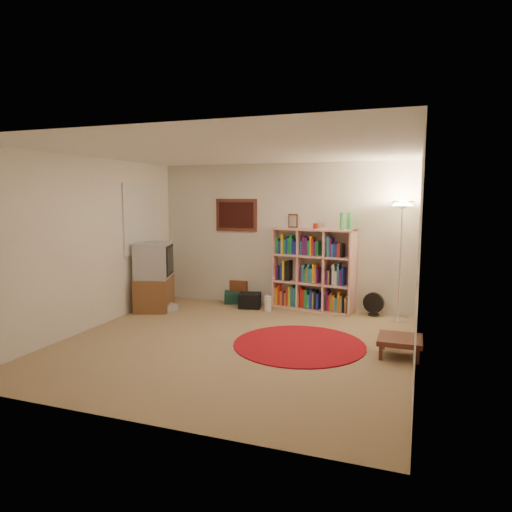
{
  "coord_description": "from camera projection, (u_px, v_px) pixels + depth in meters",
  "views": [
    {
      "loc": [
        2.22,
        -5.4,
        1.93
      ],
      "look_at": [
        0.1,
        0.6,
        1.1
      ],
      "focal_mm": 32.0,
      "sensor_mm": 36.0,
      "label": 1
    }
  ],
  "objects": [
    {
      "name": "red_rug",
      "position": [
        299.0,
        344.0,
        5.97
      ],
      "size": [
        1.73,
        1.73,
        0.02
      ],
      "color": "maroon",
      "rests_on": "ground"
    },
    {
      "name": "tv_stand",
      "position": [
        154.0,
        277.0,
        7.83
      ],
      "size": [
        0.78,
        0.93,
        1.16
      ],
      "rotation": [
        0.0,
        0.0,
        0.34
      ],
      "color": "brown",
      "rests_on": "ground"
    },
    {
      "name": "room",
      "position": [
        231.0,
        248.0,
        5.94
      ],
      "size": [
        4.54,
        4.54,
        2.54
      ],
      "color": "#987D59",
      "rests_on": "ground"
    },
    {
      "name": "suitcase",
      "position": [
        242.0,
        296.0,
        8.4
      ],
      "size": [
        0.75,
        0.62,
        0.21
      ],
      "rotation": [
        0.0,
        0.0,
        0.37
      ],
      "color": "#143830",
      "rests_on": "ground"
    },
    {
      "name": "dvd_box",
      "position": [
        166.0,
        307.0,
        7.8
      ],
      "size": [
        0.4,
        0.37,
        0.11
      ],
      "rotation": [
        0.0,
        0.0,
        -0.37
      ],
      "color": "#ABABB0",
      "rests_on": "ground"
    },
    {
      "name": "wicker_basket",
      "position": [
        241.0,
        285.0,
        8.43
      ],
      "size": [
        0.37,
        0.28,
        0.2
      ],
      "rotation": [
        0.0,
        0.0,
        -0.11
      ],
      "color": "#5E2C17",
      "rests_on": "suitcase"
    },
    {
      "name": "floor_fan",
      "position": [
        374.0,
        304.0,
        7.41
      ],
      "size": [
        0.34,
        0.21,
        0.39
      ],
      "rotation": [
        0.0,
        0.0,
        -0.2
      ],
      "color": "black",
      "rests_on": "ground"
    },
    {
      "name": "duffel_bag",
      "position": [
        250.0,
        300.0,
        7.96
      ],
      "size": [
        0.43,
        0.38,
        0.26
      ],
      "rotation": [
        0.0,
        0.0,
        0.22
      ],
      "color": "black",
      "rests_on": "ground"
    },
    {
      "name": "bookshelf",
      "position": [
        313.0,
        271.0,
        7.78
      ],
      "size": [
        1.44,
        0.61,
        1.67
      ],
      "rotation": [
        0.0,
        0.0,
        -0.15
      ],
      "color": "#FFB3AA",
      "rests_on": "ground"
    },
    {
      "name": "side_table",
      "position": [
        400.0,
        340.0,
        5.53
      ],
      "size": [
        0.52,
        0.52,
        0.24
      ],
      "rotation": [
        0.0,
        0.0,
        -0.0
      ],
      "color": "#461F18",
      "rests_on": "ground"
    },
    {
      "name": "paper_towel",
      "position": [
        268.0,
        304.0,
        7.72
      ],
      "size": [
        0.13,
        0.13,
        0.26
      ],
      "rotation": [
        0.0,
        0.0,
        0.05
      ],
      "color": "white",
      "rests_on": "ground"
    },
    {
      "name": "floor_lamp",
      "position": [
        402.0,
        222.0,
        6.94
      ],
      "size": [
        0.47,
        0.47,
        1.87
      ],
      "rotation": [
        0.0,
        0.0,
        -0.37
      ],
      "color": "white",
      "rests_on": "ground"
    }
  ]
}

